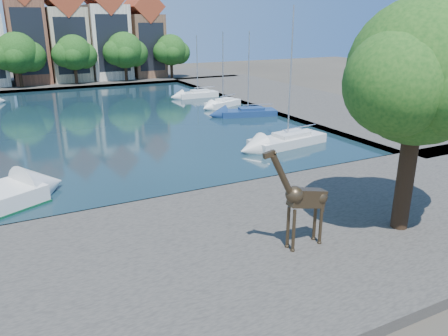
# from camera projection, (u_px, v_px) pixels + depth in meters

# --- Properties ---
(ground) EXTENTS (160.00, 160.00, 0.00)m
(ground) POSITION_uv_depth(u_px,v_px,m) (186.00, 199.00, 25.83)
(ground) COLOR #38332B
(ground) RESTS_ON ground
(water_basin) EXTENTS (38.00, 50.00, 0.08)m
(water_basin) POSITION_uv_depth(u_px,v_px,m) (100.00, 120.00, 46.08)
(water_basin) COLOR black
(water_basin) RESTS_ON ground
(near_quay) EXTENTS (50.00, 14.00, 0.50)m
(near_quay) POSITION_uv_depth(u_px,v_px,m) (245.00, 247.00, 19.84)
(near_quay) COLOR #46433D
(near_quay) RESTS_ON ground
(far_quay) EXTENTS (60.00, 16.00, 0.50)m
(far_quay) POSITION_uv_depth(u_px,v_px,m) (59.00, 82.00, 73.03)
(far_quay) COLOR #46433D
(far_quay) RESTS_ON ground
(right_quay) EXTENTS (14.00, 52.00, 0.50)m
(right_quay) POSITION_uv_depth(u_px,v_px,m) (294.00, 100.00, 56.74)
(right_quay) COLOR #46433D
(right_quay) RESTS_ON ground
(plane_tree) EXTENTS (8.32, 6.40, 10.62)m
(plane_tree) POSITION_uv_depth(u_px,v_px,m) (422.00, 78.00, 19.03)
(plane_tree) COLOR #332114
(plane_tree) RESTS_ON near_quay
(townhouse_center) EXTENTS (5.44, 9.18, 16.93)m
(townhouse_center) POSITION_uv_depth(u_px,v_px,m) (26.00, 32.00, 68.69)
(townhouse_center) COLOR brown
(townhouse_center) RESTS_ON far_quay
(townhouse_east_inner) EXTENTS (5.94, 9.18, 15.79)m
(townhouse_east_inner) POSITION_uv_depth(u_px,v_px,m) (67.00, 35.00, 71.47)
(townhouse_east_inner) COLOR #BEAE88
(townhouse_east_inner) RESTS_ON far_quay
(townhouse_east_mid) EXTENTS (6.43, 9.18, 16.65)m
(townhouse_east_mid) POSITION_uv_depth(u_px,v_px,m) (106.00, 32.00, 74.14)
(townhouse_east_mid) COLOR beige
(townhouse_east_mid) RESTS_ON far_quay
(townhouse_east_end) EXTENTS (5.44, 9.18, 14.43)m
(townhouse_east_end) POSITION_uv_depth(u_px,v_px,m) (144.00, 38.00, 77.25)
(townhouse_east_end) COLOR brown
(townhouse_east_end) RESTS_ON far_quay
(far_tree_mid_west) EXTENTS (7.80, 6.00, 8.00)m
(far_tree_mid_west) POSITION_uv_depth(u_px,v_px,m) (18.00, 54.00, 64.23)
(far_tree_mid_west) COLOR #332114
(far_tree_mid_west) RESTS_ON far_quay
(far_tree_mid_east) EXTENTS (7.02, 5.40, 7.52)m
(far_tree_mid_east) POSITION_uv_depth(u_px,v_px,m) (74.00, 54.00, 67.71)
(far_tree_mid_east) COLOR #332114
(far_tree_mid_east) RESTS_ON far_quay
(far_tree_east) EXTENTS (7.54, 5.80, 7.84)m
(far_tree_east) POSITION_uv_depth(u_px,v_px,m) (125.00, 51.00, 71.11)
(far_tree_east) COLOR #332114
(far_tree_east) RESTS_ON far_quay
(far_tree_far_east) EXTENTS (6.76, 5.20, 7.36)m
(far_tree_far_east) POSITION_uv_depth(u_px,v_px,m) (172.00, 51.00, 74.59)
(far_tree_far_east) COLOR #332114
(far_tree_far_east) RESTS_ON far_quay
(giraffe_statue) EXTENTS (3.28, 0.59, 4.70)m
(giraffe_statue) POSITION_uv_depth(u_px,v_px,m) (302.00, 198.00, 18.70)
(giraffe_statue) COLOR #392C1C
(giraffe_statue) RESTS_ON near_quay
(sailboat_right_a) EXTENTS (7.16, 3.36, 11.09)m
(sailboat_right_a) POSITION_uv_depth(u_px,v_px,m) (288.00, 138.00, 36.58)
(sailboat_right_a) COLOR silver
(sailboat_right_a) RESTS_ON water_basin
(sailboat_right_b) EXTENTS (6.46, 3.61, 8.93)m
(sailboat_right_b) POSITION_uv_depth(u_px,v_px,m) (248.00, 111.00, 47.92)
(sailboat_right_b) COLOR navy
(sailboat_right_b) RESTS_ON water_basin
(sailboat_right_c) EXTENTS (5.17, 3.45, 8.72)m
(sailboat_right_c) POSITION_uv_depth(u_px,v_px,m) (223.00, 102.00, 53.05)
(sailboat_right_c) COLOR white
(sailboat_right_c) RESTS_ON water_basin
(sailboat_right_d) EXTENTS (5.46, 1.93, 8.12)m
(sailboat_right_d) POSITION_uv_depth(u_px,v_px,m) (198.00, 93.00, 59.50)
(sailboat_right_d) COLOR silver
(sailboat_right_d) RESTS_ON water_basin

